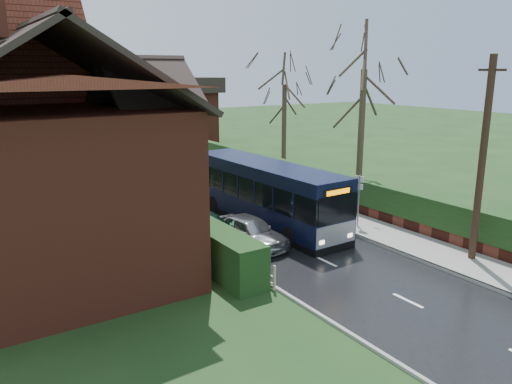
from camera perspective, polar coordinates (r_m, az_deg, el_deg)
ground at (r=21.11m, az=4.45°, el=-6.29°), size 140.00×140.00×0.00m
road at (r=29.32m, az=-7.47°, el=-0.57°), size 6.00×100.00×0.02m
pavement at (r=31.30m, az=-0.45°, el=0.59°), size 2.50×100.00×0.14m
kerb_right at (r=30.69m, az=-2.34°, el=0.31°), size 0.12×100.00×0.14m
kerb_left at (r=28.18m, az=-13.07°, el=-1.32°), size 0.12×100.00×0.10m
front_hedge at (r=23.18m, az=-10.86°, el=-2.57°), size 1.20×16.00×1.60m
picket_fence at (r=23.56m, az=-9.14°, el=-3.12°), size 0.10×16.00×0.90m
right_wall_hedge at (r=31.94m, az=1.90°, el=2.59°), size 0.60×50.00×1.80m
brick_house at (r=20.95m, az=-23.43°, el=4.81°), size 9.30×14.60×10.30m
bus at (r=23.73m, az=1.15°, el=-0.26°), size 2.53×9.83×2.97m
car_silver at (r=20.96m, az=-0.67°, el=-4.50°), size 2.01×4.01×1.31m
car_green at (r=21.54m, az=-5.97°, el=-4.07°), size 2.19×4.63×1.31m
car_distant at (r=55.00m, az=-18.01°, el=6.32°), size 2.69×4.37×1.36m
bus_stop_sign at (r=23.47m, az=11.68°, el=-0.18°), size 0.20×0.37×2.55m
telegraph_pole at (r=20.28m, az=24.43°, el=3.20°), size 0.27×1.01×7.79m
tree_right_near at (r=28.26m, az=12.33°, el=14.54°), size 4.80×4.80×10.36m
tree_right_far at (r=35.78m, az=3.30°, el=12.82°), size 4.59×4.59×8.86m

